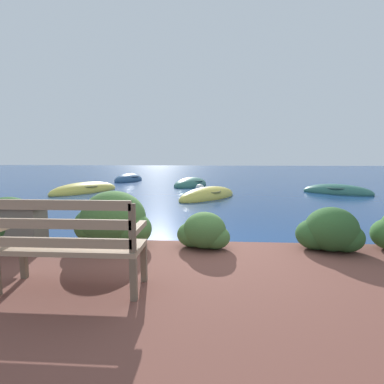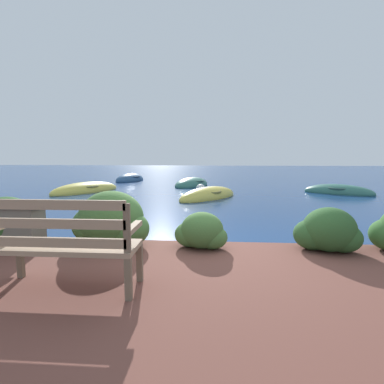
% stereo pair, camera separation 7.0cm
% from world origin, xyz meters
% --- Properties ---
extents(ground_plane, '(80.00, 80.00, 0.00)m').
position_xyz_m(ground_plane, '(0.00, 0.00, 0.00)').
color(ground_plane, navy).
extents(park_bench, '(1.39, 0.48, 0.93)m').
position_xyz_m(park_bench, '(-1.42, -1.78, 0.70)').
color(park_bench, brown).
rests_on(park_bench, patio_terrace).
extents(hedge_clump_far_left, '(1.07, 0.77, 0.73)m').
position_xyz_m(hedge_clump_far_left, '(-3.00, -0.44, 0.54)').
color(hedge_clump_far_left, '#2D5628').
rests_on(hedge_clump_far_left, patio_terrace).
extents(hedge_clump_left, '(1.19, 0.86, 0.81)m').
position_xyz_m(hedge_clump_left, '(-1.50, -0.28, 0.57)').
color(hedge_clump_left, '#426B33').
rests_on(hedge_clump_left, patio_terrace).
extents(hedge_clump_centre, '(0.77, 0.55, 0.52)m').
position_xyz_m(hedge_clump_centre, '(-0.16, -0.32, 0.45)').
color(hedge_clump_centre, '#426B33').
rests_on(hedge_clump_centre, patio_terrace).
extents(hedge_clump_right, '(0.90, 0.65, 0.61)m').
position_xyz_m(hedge_clump_right, '(1.60, -0.33, 0.48)').
color(hedge_clump_right, '#2D5628').
rests_on(hedge_clump_right, patio_terrace).
extents(rowboat_nearest, '(2.50, 2.90, 0.72)m').
position_xyz_m(rowboat_nearest, '(-0.17, 6.17, 0.06)').
color(rowboat_nearest, '#DBC64C').
rests_on(rowboat_nearest, ground_plane).
extents(rowboat_mid, '(2.48, 3.38, 0.73)m').
position_xyz_m(rowboat_mid, '(-5.34, 7.63, 0.06)').
color(rowboat_mid, '#DBC64C').
rests_on(rowboat_mid, ground_plane).
extents(rowboat_far, '(2.76, 2.19, 0.66)m').
position_xyz_m(rowboat_far, '(5.04, 7.86, 0.06)').
color(rowboat_far, '#336B5B').
rests_on(rowboat_far, ground_plane).
extents(rowboat_outer, '(2.15, 2.84, 0.77)m').
position_xyz_m(rowboat_outer, '(-1.08, 10.34, 0.07)').
color(rowboat_outer, '#336B5B').
rests_on(rowboat_outer, ground_plane).
extents(rowboat_distant, '(1.83, 2.52, 0.81)m').
position_xyz_m(rowboat_distant, '(-4.94, 12.87, 0.07)').
color(rowboat_distant, '#2D517A').
rests_on(rowboat_distant, ground_plane).
extents(mooring_buoy, '(0.44, 0.44, 0.40)m').
position_xyz_m(mooring_buoy, '(-0.55, 8.65, 0.07)').
color(mooring_buoy, white).
rests_on(mooring_buoy, ground_plane).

